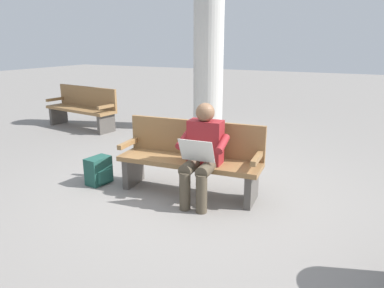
{
  "coord_description": "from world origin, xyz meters",
  "views": [
    {
      "loc": [
        -1.92,
        3.78,
        1.85
      ],
      "look_at": [
        -0.12,
        0.15,
        0.7
      ],
      "focal_mm": 33.69,
      "sensor_mm": 36.0,
      "label": 1
    }
  ],
  "objects_px": {
    "backpack": "(99,171)",
    "person_seated": "(202,151)",
    "bench_near": "(191,157)",
    "support_pillar": "(209,32)",
    "bench_far": "(83,107)"
  },
  "relations": [
    {
      "from": "backpack",
      "to": "bench_near",
      "type": "bearing_deg",
      "value": -165.16
    },
    {
      "from": "backpack",
      "to": "bench_far",
      "type": "relative_size",
      "value": 0.2
    },
    {
      "from": "backpack",
      "to": "support_pillar",
      "type": "distance_m",
      "value": 4.07
    },
    {
      "from": "bench_near",
      "to": "support_pillar",
      "type": "relative_size",
      "value": 0.45
    },
    {
      "from": "person_seated",
      "to": "backpack",
      "type": "bearing_deg",
      "value": -0.41
    },
    {
      "from": "bench_far",
      "to": "person_seated",
      "type": "bearing_deg",
      "value": 157.57
    },
    {
      "from": "bench_far",
      "to": "support_pillar",
      "type": "relative_size",
      "value": 0.45
    },
    {
      "from": "person_seated",
      "to": "support_pillar",
      "type": "relative_size",
      "value": 0.29
    },
    {
      "from": "person_seated",
      "to": "bench_far",
      "type": "height_order",
      "value": "person_seated"
    },
    {
      "from": "person_seated",
      "to": "support_pillar",
      "type": "distance_m",
      "value": 4.06
    },
    {
      "from": "backpack",
      "to": "bench_far",
      "type": "xyz_separation_m",
      "value": [
        2.52,
        -2.45,
        0.28
      ]
    },
    {
      "from": "backpack",
      "to": "bench_far",
      "type": "height_order",
      "value": "bench_far"
    },
    {
      "from": "backpack",
      "to": "person_seated",
      "type": "bearing_deg",
      "value": -175.69
    },
    {
      "from": "bench_far",
      "to": "backpack",
      "type": "bearing_deg",
      "value": 143.69
    },
    {
      "from": "person_seated",
      "to": "support_pillar",
      "type": "bearing_deg",
      "value": -71.76
    }
  ]
}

